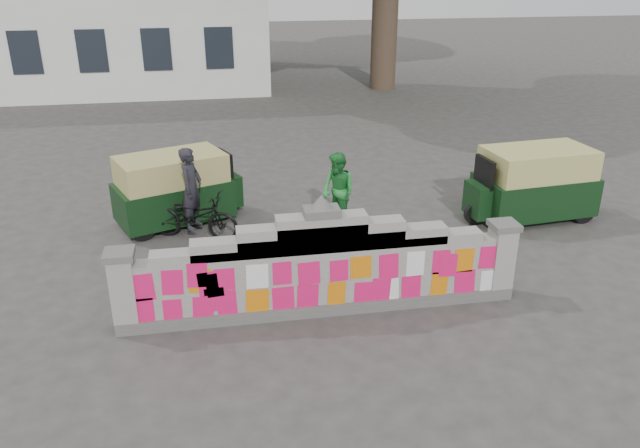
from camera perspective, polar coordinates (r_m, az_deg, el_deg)
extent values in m
plane|color=#383533|center=(10.21, 0.13, -7.93)|extent=(100.00, 100.00, 0.00)
cube|color=#4C4C49|center=(10.16, 0.13, -7.45)|extent=(6.40, 0.42, 0.20)
cube|color=gray|center=(9.92, 0.13, -4.96)|extent=(6.40, 0.32, 1.00)
cube|color=gray|center=(9.66, 0.14, -1.98)|extent=(5.20, 0.32, 0.14)
cube|color=gray|center=(9.63, 0.14, -1.60)|extent=(4.00, 0.32, 0.28)
cube|color=gray|center=(9.60, 0.14, -1.17)|extent=(2.60, 0.32, 0.44)
cube|color=gray|center=(9.57, 0.14, -0.79)|extent=(1.40, 0.32, 0.58)
cube|color=#4C4C49|center=(9.43, 0.14, 1.15)|extent=(0.55, 0.36, 0.12)
cone|color=#4C4C49|center=(9.37, 0.14, 2.06)|extent=(0.36, 0.36, 0.22)
cube|color=gray|center=(9.89, -17.46, -6.10)|extent=(0.36, 0.40, 1.24)
cube|color=#4C4C49|center=(9.59, -17.92, -2.65)|extent=(0.44, 0.44, 0.10)
cube|color=gray|center=(10.81, 16.12, -3.33)|extent=(0.36, 0.40, 1.24)
cube|color=#4C4C49|center=(10.54, 16.51, -0.12)|extent=(0.44, 0.44, 0.10)
cylinder|color=#38281E|center=(27.75, 5.95, 18.36)|extent=(1.10, 1.10, 6.00)
imported|color=black|center=(12.80, -11.46, 0.73)|extent=(1.97, 1.30, 0.98)
imported|color=black|center=(12.68, -11.58, 2.15)|extent=(0.59, 0.71, 1.66)
imported|color=#248635|center=(12.99, 1.66, 3.03)|extent=(0.93, 0.99, 1.61)
cube|color=black|center=(13.64, -13.20, 2.20)|extent=(2.64, 2.03, 0.78)
cube|color=tan|center=(13.42, -13.46, 4.92)|extent=(2.44, 1.92, 0.58)
cube|color=black|center=(14.03, -8.52, 3.16)|extent=(0.70, 0.81, 0.68)
cube|color=black|center=(13.84, -8.66, 5.44)|extent=(0.32, 0.66, 0.58)
cylinder|color=black|center=(14.17, -8.09, 2.13)|extent=(0.50, 0.29, 0.49)
cylinder|color=black|center=(13.04, -15.92, -0.47)|extent=(0.50, 0.29, 0.49)
cylinder|color=black|center=(14.01, -17.19, 1.03)|extent=(0.50, 0.29, 0.49)
cube|color=black|center=(14.32, 18.95, 2.63)|extent=(2.54, 1.54, 0.81)
cube|color=tan|center=(14.10, 19.32, 5.32)|extent=(2.34, 1.47, 0.61)
cube|color=black|center=(13.66, 14.54, 2.19)|extent=(0.57, 0.75, 0.71)
cube|color=black|center=(13.46, 14.80, 4.60)|extent=(0.15, 0.71, 0.61)
cylinder|color=black|center=(13.72, 14.05, 0.97)|extent=(0.52, 0.17, 0.51)
cylinder|color=black|center=(15.35, 20.51, 2.56)|extent=(0.52, 0.17, 0.51)
cylinder|color=black|center=(14.53, 22.97, 1.04)|extent=(0.52, 0.17, 0.51)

